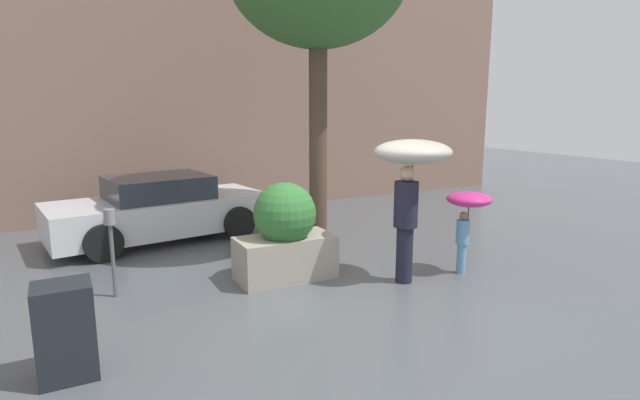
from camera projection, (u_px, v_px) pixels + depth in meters
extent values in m
plane|color=#51565B|center=(332.00, 310.00, 6.13)|extent=(40.00, 40.00, 0.00)
cube|color=#8C6B5B|center=(191.00, 82.00, 11.21)|extent=(18.00, 0.30, 6.00)
cube|color=#9E9384|center=(285.00, 258.00, 7.19)|extent=(1.40, 0.70, 0.63)
sphere|color=#337033|center=(285.00, 214.00, 7.07)|extent=(0.90, 0.90, 0.90)
cylinder|color=#1E1E2D|center=(404.00, 254.00, 7.04)|extent=(0.24, 0.24, 0.81)
cylinder|color=#1E1E2D|center=(406.00, 204.00, 6.91)|extent=(0.34, 0.34, 0.64)
sphere|color=tan|center=(407.00, 174.00, 6.83)|extent=(0.22, 0.22, 0.22)
cylinder|color=#4C4C51|center=(412.00, 176.00, 6.96)|extent=(0.02, 0.02, 0.69)
ellipsoid|color=beige|center=(413.00, 152.00, 6.89)|extent=(1.07, 1.07, 0.34)
cylinder|color=#669ED1|center=(461.00, 258.00, 7.44)|extent=(0.13, 0.13, 0.46)
cylinder|color=#669ED1|center=(463.00, 232.00, 7.37)|extent=(0.19, 0.19, 0.36)
sphere|color=#997056|center=(464.00, 216.00, 7.32)|extent=(0.12, 0.12, 0.12)
cylinder|color=#4C4C51|center=(468.00, 215.00, 7.36)|extent=(0.02, 0.02, 0.47)
ellipsoid|color=#E02D84|center=(469.00, 199.00, 7.31)|extent=(0.66, 0.66, 0.21)
cube|color=silver|center=(160.00, 214.00, 9.31)|extent=(4.07, 2.17, 0.61)
cube|color=#2D333D|center=(158.00, 187.00, 9.22)|extent=(1.92, 1.63, 0.42)
cylinder|color=black|center=(103.00, 243.00, 7.99)|extent=(0.64, 0.30, 0.62)
cylinder|color=black|center=(82.00, 223.00, 9.31)|extent=(0.64, 0.30, 0.62)
cylinder|color=black|center=(239.00, 223.00, 9.37)|extent=(0.64, 0.30, 0.62)
cylinder|color=black|center=(204.00, 208.00, 10.69)|extent=(0.64, 0.30, 0.62)
cylinder|color=brown|center=(318.00, 140.00, 8.33)|extent=(0.30, 0.30, 3.81)
cylinder|color=#595B60|center=(113.00, 261.00, 6.47)|extent=(0.05, 0.05, 0.98)
cylinder|color=gray|center=(109.00, 217.00, 6.36)|extent=(0.14, 0.14, 0.20)
cube|color=#1E2328|center=(65.00, 331.00, 4.55)|extent=(0.50, 0.44, 0.90)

